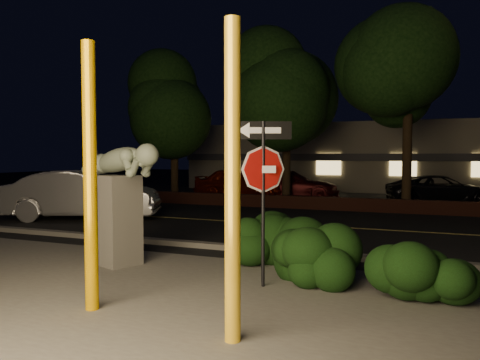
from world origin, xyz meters
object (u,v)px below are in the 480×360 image
object	(u,v)px
parked_car_red	(241,183)
yellow_pole_right	(233,183)
parked_car_dark	(442,190)
yellow_pole_left	(90,178)
signpost	(263,170)
silver_sedan	(83,195)
parked_car_darkred	(288,185)
sculpture	(119,191)

from	to	relation	value
parked_car_red	yellow_pole_right	bearing A→B (deg)	-163.90
parked_car_red	parked_car_dark	size ratio (longest dim) A/B	0.99
yellow_pole_left	yellow_pole_right	distance (m)	2.20
yellow_pole_left	yellow_pole_right	bearing A→B (deg)	-7.43
parked_car_dark	yellow_pole_right	bearing A→B (deg)	156.36
parked_car_red	signpost	bearing A→B (deg)	-162.28
parked_car_red	parked_car_dark	bearing A→B (deg)	-91.53
yellow_pole_right	parked_car_red	bearing A→B (deg)	111.64
yellow_pole_right	signpost	bearing A→B (deg)	100.61
silver_sedan	parked_car_red	distance (m)	8.99
parked_car_darkred	parked_car_dark	size ratio (longest dim) A/B	1.07
signpost	parked_car_darkred	world-z (taller)	signpost
parked_car_red	parked_car_darkred	distance (m)	2.28
silver_sedan	signpost	bearing A→B (deg)	-146.73
silver_sedan	parked_car_darkred	world-z (taller)	silver_sedan
yellow_pole_left	parked_car_dark	bearing A→B (deg)	74.16
yellow_pole_right	parked_car_darkred	bearing A→B (deg)	104.13
signpost	parked_car_dark	bearing A→B (deg)	54.62
signpost	silver_sedan	distance (m)	9.71
yellow_pole_right	silver_sedan	xyz separation A→B (m)	(-8.50, 7.47, -0.99)
sculpture	parked_car_red	xyz separation A→B (m)	(-3.02, 13.66, -0.66)
parked_car_red	parked_car_darkred	xyz separation A→B (m)	(2.23, 0.49, -0.06)
silver_sedan	parked_car_darkred	xyz separation A→B (m)	(4.29, 9.24, -0.11)
yellow_pole_left	signpost	size ratio (longest dim) A/B	1.37
signpost	parked_car_dark	size ratio (longest dim) A/B	0.58
signpost	parked_car_darkred	distance (m)	15.04
yellow_pole_right	sculpture	xyz separation A→B (m)	(-3.42, 2.57, -0.37)
yellow_pole_left	yellow_pole_right	world-z (taller)	yellow_pole_left
signpost	parked_car_darkred	bearing A→B (deg)	80.58
yellow_pole_left	parked_car_darkred	world-z (taller)	yellow_pole_left
sculpture	parked_car_dark	bearing A→B (deg)	87.98
signpost	sculpture	bearing A→B (deg)	149.08
yellow_pole_left	sculpture	size ratio (longest dim) A/B	1.56
silver_sedan	parked_car_red	size ratio (longest dim) A/B	1.09
signpost	silver_sedan	bearing A→B (deg)	122.83
silver_sedan	parked_car_darkred	distance (m)	10.19
yellow_pole_left	silver_sedan	distance (m)	9.62
yellow_pole_right	sculpture	bearing A→B (deg)	143.13
parked_car_darkred	parked_car_dark	xyz separation A→B (m)	(6.72, 0.14, -0.07)
silver_sedan	parked_car_red	bearing A→B (deg)	-36.87
sculpture	parked_car_dark	distance (m)	15.49
silver_sedan	parked_car_darkred	bearing A→B (deg)	-48.53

